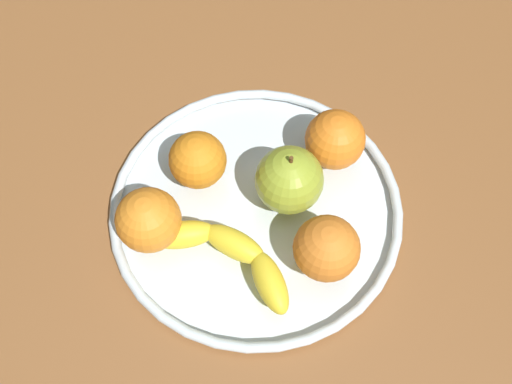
# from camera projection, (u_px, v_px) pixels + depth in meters

# --- Properties ---
(ground_plane) EXTENTS (1.47, 1.47, 0.04)m
(ground_plane) POSITION_uv_depth(u_px,v_px,m) (256.00, 218.00, 0.75)
(ground_plane) COLOR brown
(fruit_bowl) EXTENTS (0.35, 0.35, 0.02)m
(fruit_bowl) POSITION_uv_depth(u_px,v_px,m) (256.00, 208.00, 0.72)
(fruit_bowl) COLOR silver
(fruit_bowl) RESTS_ON ground_plane
(banana) EXTENTS (0.18, 0.11, 0.03)m
(banana) POSITION_uv_depth(u_px,v_px,m) (225.00, 253.00, 0.67)
(banana) COLOR yellow
(banana) RESTS_ON fruit_bowl
(apple) EXTENTS (0.08, 0.08, 0.09)m
(apple) POSITION_uv_depth(u_px,v_px,m) (289.00, 180.00, 0.68)
(apple) COLOR #98AB30
(apple) RESTS_ON fruit_bowl
(orange_front_right) EXTENTS (0.07, 0.07, 0.07)m
(orange_front_right) POSITION_uv_depth(u_px,v_px,m) (198.00, 160.00, 0.70)
(orange_front_right) COLOR orange
(orange_front_right) RESTS_ON fruit_bowl
(orange_back_left) EXTENTS (0.07, 0.07, 0.07)m
(orange_back_left) POSITION_uv_depth(u_px,v_px,m) (148.00, 220.00, 0.66)
(orange_back_left) COLOR orange
(orange_back_left) RESTS_ON fruit_bowl
(orange_back_right) EXTENTS (0.07, 0.07, 0.07)m
(orange_back_right) POSITION_uv_depth(u_px,v_px,m) (335.00, 140.00, 0.71)
(orange_back_right) COLOR orange
(orange_back_right) RESTS_ON fruit_bowl
(orange_front_left) EXTENTS (0.07, 0.07, 0.07)m
(orange_front_left) POSITION_uv_depth(u_px,v_px,m) (327.00, 248.00, 0.65)
(orange_front_left) COLOR orange
(orange_front_left) RESTS_ON fruit_bowl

